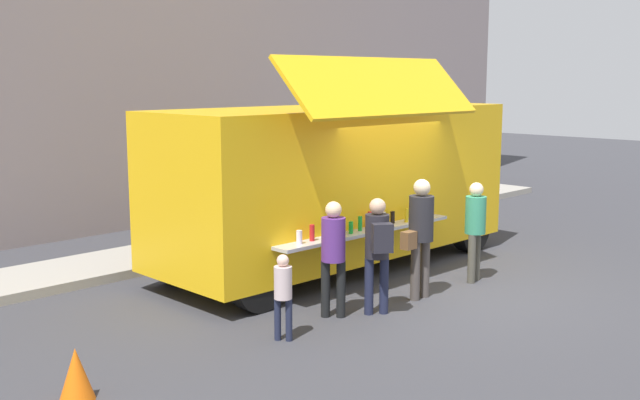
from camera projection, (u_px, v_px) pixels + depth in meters
name	position (u px, v px, depth m)	size (l,w,h in m)	color
ground_plane	(447.00, 291.00, 11.46)	(60.00, 60.00, 0.00)	#38383D
curb_strip	(46.00, 277.00, 11.96)	(28.00, 1.60, 0.15)	#9E998E
food_truck_main	(337.00, 180.00, 12.72)	(6.62, 3.19, 3.53)	yellow
traffic_cone_orange	(76.00, 374.00, 7.54)	(0.36, 0.36, 0.55)	orange
trash_bin	(389.00, 199.00, 17.48)	(0.60, 0.60, 0.86)	#306438
customer_front_ordering	(420.00, 229.00, 10.90)	(0.58, 0.36, 1.78)	#4C4441
customer_mid_with_backpack	(378.00, 244.00, 10.16)	(0.47, 0.52, 1.62)	#1D2139
customer_rear_waiting	(333.00, 249.00, 10.07)	(0.33, 0.33, 1.60)	black
customer_extra_browsing	(475.00, 223.00, 11.85)	(0.33, 0.33, 1.60)	#4B483E
child_near_queue	(283.00, 289.00, 9.20)	(0.22, 0.22, 1.10)	#1E233A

